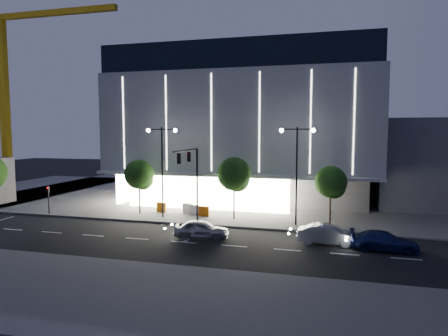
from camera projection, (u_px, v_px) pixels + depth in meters
name	position (u px, v px, depth m)	size (l,w,h in m)	color
ground	(168.00, 236.00, 32.98)	(160.00, 160.00, 0.00)	black
sidewalk_museum	(269.00, 194.00, 54.83)	(70.00, 40.00, 0.15)	#474747
sidewalk_near	(167.00, 301.00, 20.15)	(70.00, 10.00, 0.15)	#474747
museum	(253.00, 126.00, 52.87)	(30.00, 25.80, 18.00)	#4C4C51
annex_building	(440.00, 161.00, 49.07)	(16.00, 20.00, 10.00)	#4C4C51
traffic_mast	(192.00, 172.00, 35.48)	(0.33, 5.89, 7.07)	black
street_lamp_west	(162.00, 159.00, 38.97)	(3.16, 0.36, 9.00)	black
street_lamp_east	(297.00, 161.00, 35.69)	(3.16, 0.36, 9.00)	black
ped_signal_far	(48.00, 197.00, 40.93)	(0.22, 0.24, 3.00)	black
tower_crane	(8.00, 62.00, 68.42)	(32.00, 2.00, 28.50)	gold
tree_left	(140.00, 176.00, 40.88)	(3.02, 3.02, 5.72)	black
tree_mid	(234.00, 176.00, 38.33)	(3.25, 3.25, 6.15)	black
tree_right	(331.00, 184.00, 36.10)	(2.91, 2.91, 5.51)	black
car_lead	(202.00, 229.00, 32.05)	(1.77, 4.39, 1.50)	#939499
car_second	(328.00, 234.00, 30.43)	(1.61, 4.61, 1.52)	#B3B7BC
car_third	(384.00, 241.00, 28.85)	(1.94, 4.78, 1.39)	navy
barrier_a	(161.00, 207.00, 41.90)	(1.10, 0.25, 1.00)	orange
barrier_b	(188.00, 208.00, 41.44)	(1.10, 0.25, 1.00)	silver
barrier_c	(204.00, 211.00, 39.84)	(1.10, 0.25, 1.00)	#C95C0B
barrier_d	(195.00, 210.00, 40.58)	(1.10, 0.25, 1.00)	white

